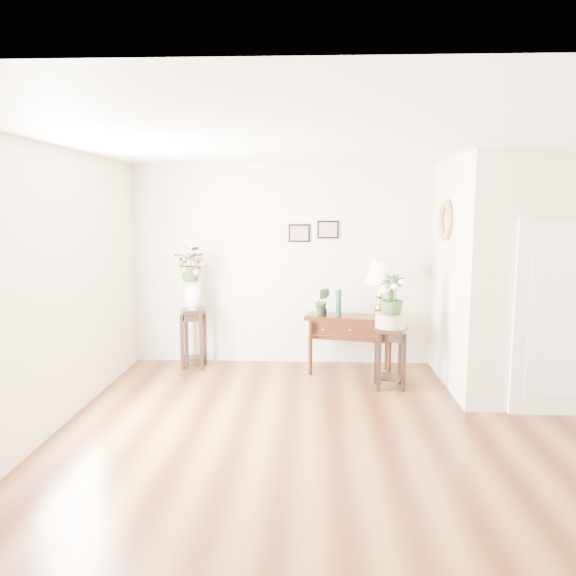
# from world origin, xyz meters

# --- Properties ---
(floor) EXTENTS (6.00, 5.50, 0.02)m
(floor) POSITION_xyz_m (0.00, 0.00, 0.00)
(floor) COLOR brown
(floor) RESTS_ON ground
(ceiling) EXTENTS (6.00, 5.50, 0.02)m
(ceiling) POSITION_xyz_m (0.00, 0.00, 2.80)
(ceiling) COLOR white
(ceiling) RESTS_ON ground
(wall_back) EXTENTS (6.00, 0.02, 2.80)m
(wall_back) POSITION_xyz_m (0.00, 2.75, 1.40)
(wall_back) COLOR beige
(wall_back) RESTS_ON ground
(wall_front) EXTENTS (6.00, 0.02, 2.80)m
(wall_front) POSITION_xyz_m (0.00, -2.75, 1.40)
(wall_front) COLOR beige
(wall_front) RESTS_ON ground
(wall_left) EXTENTS (0.02, 5.50, 2.80)m
(wall_left) POSITION_xyz_m (-3.00, 0.00, 1.40)
(wall_left) COLOR beige
(wall_left) RESTS_ON ground
(partition) EXTENTS (1.80, 1.95, 2.80)m
(partition) POSITION_xyz_m (2.10, 1.77, 1.40)
(partition) COLOR beige
(partition) RESTS_ON floor
(door) EXTENTS (0.90, 0.05, 2.10)m
(door) POSITION_xyz_m (2.10, 0.78, 1.05)
(door) COLOR white
(door) RESTS_ON floor
(art_print_left) EXTENTS (0.30, 0.02, 0.25)m
(art_print_left) POSITION_xyz_m (-0.65, 2.73, 1.85)
(art_print_left) COLOR black
(art_print_left) RESTS_ON wall_back
(art_print_right) EXTENTS (0.30, 0.02, 0.25)m
(art_print_right) POSITION_xyz_m (-0.25, 2.73, 1.90)
(art_print_right) COLOR black
(art_print_right) RESTS_ON wall_back
(wall_ornament) EXTENTS (0.07, 0.51, 0.51)m
(wall_ornament) POSITION_xyz_m (1.16, 1.90, 2.05)
(wall_ornament) COLOR #AC9041
(wall_ornament) RESTS_ON partition
(console_table) EXTENTS (1.22, 0.65, 0.77)m
(console_table) POSITION_xyz_m (0.04, 2.26, 0.39)
(console_table) COLOR black
(console_table) RESTS_ON floor
(table_lamp) EXTENTS (0.45, 0.45, 0.75)m
(table_lamp) POSITION_xyz_m (0.43, 2.26, 1.12)
(table_lamp) COLOR #AA9142
(table_lamp) RESTS_ON console_table
(green_vase) EXTENTS (0.08, 0.08, 0.36)m
(green_vase) POSITION_xyz_m (-0.11, 2.26, 0.94)
(green_vase) COLOR #0D4022
(green_vase) RESTS_ON console_table
(potted_plant) EXTENTS (0.22, 0.18, 0.36)m
(potted_plant) POSITION_xyz_m (-0.33, 2.26, 0.95)
(potted_plant) COLOR #254720
(potted_plant) RESTS_ON console_table
(plant_stand_a) EXTENTS (0.40, 0.40, 0.82)m
(plant_stand_a) POSITION_xyz_m (-2.10, 2.39, 0.41)
(plant_stand_a) COLOR black
(plant_stand_a) RESTS_ON floor
(porcelain_vase) EXTENTS (0.33, 0.33, 0.43)m
(porcelain_vase) POSITION_xyz_m (-2.10, 2.39, 1.05)
(porcelain_vase) COLOR silver
(porcelain_vase) RESTS_ON plant_stand_a
(lily_arrangement) EXTENTS (0.54, 0.50, 0.50)m
(lily_arrangement) POSITION_xyz_m (-2.10, 2.39, 1.47)
(lily_arrangement) COLOR #254720
(lily_arrangement) RESTS_ON porcelain_vase
(plant_stand_b) EXTENTS (0.45, 0.45, 0.76)m
(plant_stand_b) POSITION_xyz_m (0.49, 1.62, 0.38)
(plant_stand_b) COLOR black
(plant_stand_b) RESTS_ON floor
(ceramic_bowl) EXTENTS (0.45, 0.45, 0.17)m
(ceramic_bowl) POSITION_xyz_m (0.49, 1.62, 0.84)
(ceramic_bowl) COLOR #BCB5A3
(ceramic_bowl) RESTS_ON plant_stand_b
(narcissus) EXTENTS (0.39, 0.39, 0.53)m
(narcissus) POSITION_xyz_m (0.49, 1.62, 1.14)
(narcissus) COLOR #254720
(narcissus) RESTS_ON ceramic_bowl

